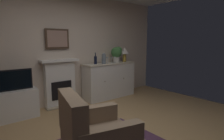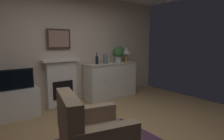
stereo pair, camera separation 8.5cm
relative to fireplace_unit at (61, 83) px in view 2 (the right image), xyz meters
The scene contains 14 objects.
wall_rear 0.80m from the fireplace_unit, 40.13° to the left, with size 5.97×0.06×2.66m, color beige.
fireplace_unit is the anchor object (origin of this frame).
framed_picture 1.02m from the fireplace_unit, 90.00° to the left, with size 0.55×0.04×0.45m.
sideboard_cabinet 1.34m from the fireplace_unit, ahead, with size 1.48×0.49×0.94m.
table_lamp 2.00m from the fireplace_unit, ahead, with size 0.26×0.26×0.40m.
wine_bottle 1.03m from the fireplace_unit, 10.64° to the right, with size 0.08×0.08×0.29m.
wine_glass_left 1.37m from the fireplace_unit, ahead, with size 0.07×0.07×0.16m.
wine_glass_center 1.47m from the fireplace_unit, ahead, with size 0.07×0.07×0.16m.
wine_glass_right 1.58m from the fireplace_unit, ahead, with size 0.07×0.07×0.16m.
vase_decorative 1.25m from the fireplace_unit, 11.59° to the right, with size 0.11×0.11×0.28m.
tv_cabinet 1.02m from the fireplace_unit, behind, with size 0.75×0.42×0.58m.
tv_set 1.02m from the fireplace_unit, 169.23° to the right, with size 0.62×0.07×0.40m.
potted_plant_small 1.75m from the fireplace_unit, ahead, with size 0.30×0.30×0.43m.
armchair 2.42m from the fireplace_unit, 103.78° to the right, with size 0.97×0.93×0.92m.
Camera 2 is at (-1.77, -2.02, 1.49)m, focal length 29.53 mm.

